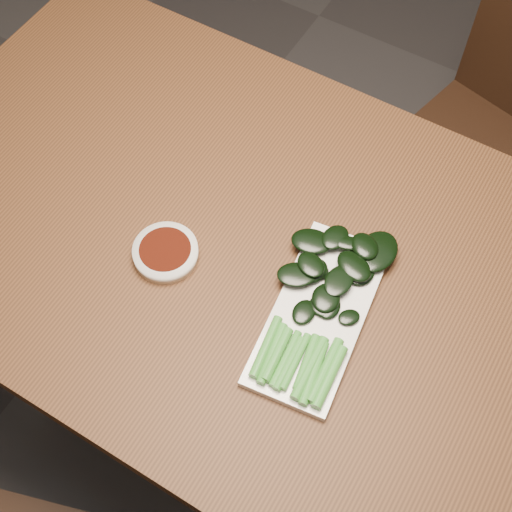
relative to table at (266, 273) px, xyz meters
name	(u,v)px	position (x,y,z in m)	size (l,w,h in m)	color
ground	(263,401)	(0.00, 0.00, -0.68)	(6.00, 6.00, 0.00)	#312E2E
table	(266,273)	(0.00, 0.00, 0.00)	(1.40, 0.80, 0.75)	#4B2A15
chair_far	(502,133)	(0.23, 0.70, -0.19)	(0.47, 0.47, 0.89)	black
sauce_bowl	(166,252)	(-0.14, -0.09, 0.08)	(0.11, 0.11, 0.02)	white
serving_plate	(319,315)	(0.13, -0.06, 0.08)	(0.18, 0.33, 0.01)	white
gai_lan	(325,301)	(0.13, -0.04, 0.10)	(0.19, 0.33, 0.02)	green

